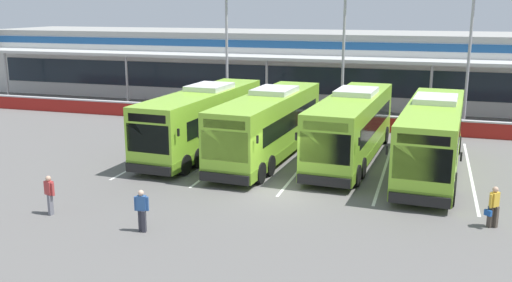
% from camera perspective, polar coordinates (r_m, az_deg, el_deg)
% --- Properties ---
extents(ground_plane, '(200.00, 200.00, 0.00)m').
position_cam_1_polar(ground_plane, '(25.78, 2.40, -5.25)').
color(ground_plane, '#605E5B').
extents(terminal_building, '(70.00, 13.00, 6.00)m').
position_cam_1_polar(terminal_building, '(51.18, 10.22, 7.32)').
color(terminal_building, silver).
rests_on(terminal_building, ground).
extents(red_barrier_wall, '(60.00, 0.40, 1.10)m').
position_cam_1_polar(red_barrier_wall, '(39.39, 7.81, 2.02)').
color(red_barrier_wall, maroon).
rests_on(red_barrier_wall, ground).
extents(coach_bus_leftmost, '(3.51, 12.28, 3.78)m').
position_cam_1_polar(coach_bus_leftmost, '(32.84, -5.33, 2.01)').
color(coach_bus_leftmost, '#8CC633').
rests_on(coach_bus_leftmost, ground).
extents(coach_bus_left_centre, '(3.51, 12.28, 3.78)m').
position_cam_1_polar(coach_bus_left_centre, '(31.30, 1.27, 1.50)').
color(coach_bus_left_centre, '#8CC633').
rests_on(coach_bus_left_centre, ground).
extents(coach_bus_centre, '(3.51, 12.28, 3.78)m').
position_cam_1_polar(coach_bus_centre, '(31.30, 9.56, 1.31)').
color(coach_bus_centre, '#8CC633').
rests_on(coach_bus_centre, ground).
extents(coach_bus_right_centre, '(3.51, 12.28, 3.78)m').
position_cam_1_polar(coach_bus_right_centre, '(29.68, 17.22, 0.23)').
color(coach_bus_right_centre, '#8CC633').
rests_on(coach_bus_right_centre, ground).
extents(bay_stripe_far_west, '(0.14, 13.00, 0.01)m').
position_cam_1_polar(bay_stripe_far_west, '(34.03, -8.76, -0.77)').
color(bay_stripe_far_west, silver).
rests_on(bay_stripe_far_west, ground).
extents(bay_stripe_west, '(0.14, 13.00, 0.01)m').
position_cam_1_polar(bay_stripe_west, '(32.46, -2.07, -1.31)').
color(bay_stripe_west, silver).
rests_on(bay_stripe_west, ground).
extents(bay_stripe_mid_west, '(0.14, 13.00, 0.01)m').
position_cam_1_polar(bay_stripe_mid_west, '(31.37, 5.20, -1.88)').
color(bay_stripe_mid_west, silver).
rests_on(bay_stripe_mid_west, ground).
extents(bay_stripe_centre, '(0.14, 13.00, 0.01)m').
position_cam_1_polar(bay_stripe_centre, '(30.82, 12.86, -2.45)').
color(bay_stripe_centre, silver).
rests_on(bay_stripe_centre, ground).
extents(bay_stripe_mid_east, '(0.14, 13.00, 0.01)m').
position_cam_1_polar(bay_stripe_mid_east, '(30.84, 20.67, -2.98)').
color(bay_stripe_mid_east, silver).
rests_on(bay_stripe_mid_east, ground).
extents(pedestrian_with_handbag, '(0.56, 0.58, 1.62)m').
position_cam_1_polar(pedestrian_with_handbag, '(23.46, 22.70, -6.02)').
color(pedestrian_with_handbag, '#4C4238').
rests_on(pedestrian_with_handbag, ground).
extents(pedestrian_in_dark_coat, '(0.54, 0.37, 1.62)m').
position_cam_1_polar(pedestrian_in_dark_coat, '(24.44, -19.98, -4.97)').
color(pedestrian_in_dark_coat, slate).
rests_on(pedestrian_in_dark_coat, ground).
extents(pedestrian_child, '(0.54, 0.29, 1.62)m').
position_cam_1_polar(pedestrian_child, '(21.70, -11.38, -6.72)').
color(pedestrian_child, '#33333D').
rests_on(pedestrian_child, ground).
extents(lamp_post_west, '(3.24, 0.28, 11.00)m').
position_cam_1_polar(lamp_post_west, '(43.27, -2.97, 10.79)').
color(lamp_post_west, '#9E9EA3').
rests_on(lamp_post_west, ground).
extents(lamp_post_centre, '(3.24, 0.28, 11.00)m').
position_cam_1_polar(lamp_post_centre, '(41.07, 8.82, 10.52)').
color(lamp_post_centre, '#9E9EA3').
rests_on(lamp_post_centre, ground).
extents(lamp_post_east, '(3.24, 0.28, 11.00)m').
position_cam_1_polar(lamp_post_east, '(41.01, 20.72, 9.82)').
color(lamp_post_east, '#9E9EA3').
rests_on(lamp_post_east, ground).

